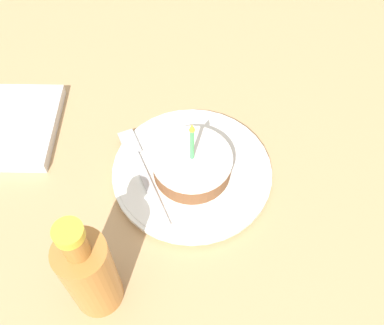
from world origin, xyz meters
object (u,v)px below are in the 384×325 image
object	(u,v)px
fork	(141,169)
cake_slice	(192,164)
bottle	(89,273)
plate	(192,172)

from	to	relation	value
fork	cake_slice	bearing A→B (deg)	179.15
cake_slice	bottle	size ratio (longest dim) A/B	0.62
plate	fork	xyz separation A→B (m)	(0.07, 0.00, 0.01)
cake_slice	bottle	world-z (taller)	bottle
plate	fork	distance (m)	0.08
cake_slice	bottle	distance (m)	0.22
plate	cake_slice	distance (m)	0.03
plate	bottle	xyz separation A→B (m)	(0.11, 0.18, 0.06)
cake_slice	bottle	bearing A→B (deg)	57.34
plate	cake_slice	world-z (taller)	cake_slice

